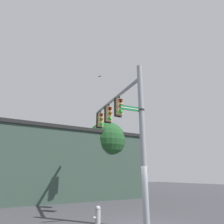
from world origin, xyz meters
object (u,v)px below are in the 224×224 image
at_px(fire_hydrant, 98,216).
at_px(traffic_light_mid_outer, 101,120).
at_px(street_name_sign, 136,109).
at_px(traffic_light_nearest_pole, 120,107).
at_px(bird_flying, 100,76).
at_px(traffic_light_mid_inner, 109,114).

bearing_deg(fire_hydrant, traffic_light_mid_outer, -118.68).
bearing_deg(street_name_sign, traffic_light_nearest_pole, -104.76).
distance_m(traffic_light_mid_outer, bird_flying, 5.12).
relative_size(traffic_light_mid_outer, bird_flying, 4.21).
relative_size(street_name_sign, bird_flying, 4.08).
relative_size(traffic_light_nearest_pole, traffic_light_mid_outer, 1.00).
height_order(bird_flying, fire_hydrant, bird_flying).
bearing_deg(street_name_sign, traffic_light_mid_outer, -100.68).
height_order(traffic_light_nearest_pole, bird_flying, bird_flying).
height_order(street_name_sign, bird_flying, bird_flying).
xyz_separation_m(traffic_light_nearest_pole, traffic_light_mid_outer, (-0.44, -3.27, 0.00)).
xyz_separation_m(bird_flying, fire_hydrant, (3.11, 6.05, -10.45)).
bearing_deg(street_name_sign, fire_hydrant, -47.22).
bearing_deg(bird_flying, traffic_light_nearest_pole, 76.42).
distance_m(traffic_light_mid_outer, street_name_sign, 5.81).
height_order(traffic_light_mid_inner, traffic_light_mid_outer, same).
bearing_deg(traffic_light_mid_outer, traffic_light_mid_inner, 82.34).
distance_m(traffic_light_nearest_pole, bird_flying, 7.04).
bearing_deg(fire_hydrant, street_name_sign, 132.78).
distance_m(traffic_light_mid_inner, street_name_sign, 4.20).
relative_size(traffic_light_mid_outer, fire_hydrant, 1.59).
bearing_deg(traffic_light_mid_outer, bird_flying, -113.59).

